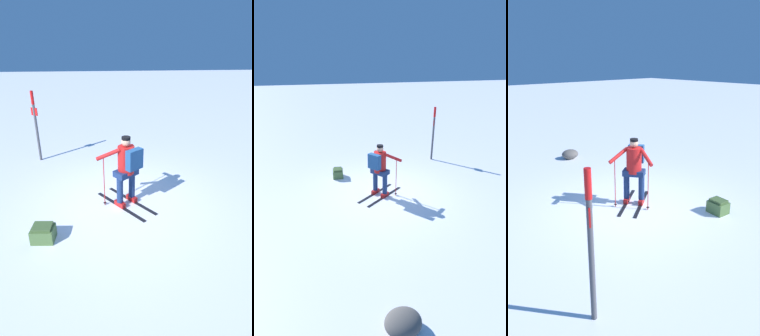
# 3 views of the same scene
# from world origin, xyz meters

# --- Properties ---
(ground_plane) EXTENTS (80.00, 80.00, 0.00)m
(ground_plane) POSITION_xyz_m (0.00, 0.00, 0.00)
(ground_plane) COLOR white
(skier) EXTENTS (1.62, 1.37, 1.70)m
(skier) POSITION_xyz_m (0.14, 0.07, 1.00)
(skier) COLOR black
(skier) RESTS_ON ground_plane
(dropped_backpack) EXTENTS (0.40, 0.47, 0.35)m
(dropped_backpack) POSITION_xyz_m (1.26, -1.69, 0.16)
(dropped_backpack) COLOR #4C6B38
(dropped_backpack) RESTS_ON ground_plane
(trail_marker) EXTENTS (0.15, 0.22, 2.27)m
(trail_marker) POSITION_xyz_m (-2.92, -2.50, 1.34)
(trail_marker) COLOR #4C4C51
(trail_marker) RESTS_ON ground_plane
(rock_boulder) EXTENTS (0.62, 0.53, 0.34)m
(rock_boulder) POSITION_xyz_m (0.97, 4.57, 0.17)
(rock_boulder) COLOR #5B5651
(rock_boulder) RESTS_ON ground_plane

